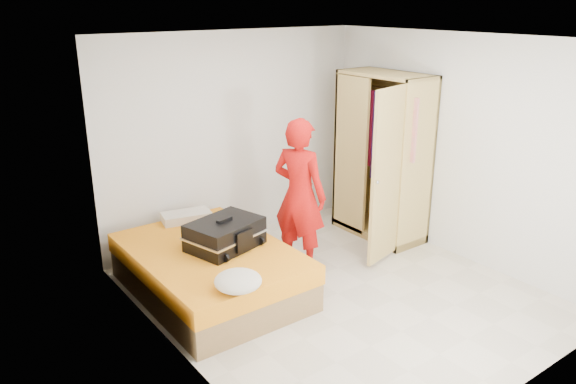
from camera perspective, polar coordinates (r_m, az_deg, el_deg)
room at (r=5.51m, az=5.48°, el=1.65°), size 4.00×4.02×2.60m
bed at (r=5.97m, az=-7.86°, el=-7.91°), size 1.42×2.02×0.50m
wardrobe at (r=7.15m, az=9.53°, el=3.03°), size 1.16×1.32×2.10m
person at (r=6.22m, az=1.18°, el=-0.36°), size 0.63×0.75×1.75m
suitcase at (r=5.83m, az=-6.40°, el=-4.29°), size 0.85×0.71×0.32m
round_cushion at (r=5.03m, az=-5.10°, el=-8.99°), size 0.43×0.43×0.16m
pillow at (r=6.61m, az=-10.29°, el=-2.46°), size 0.60×0.39×0.10m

